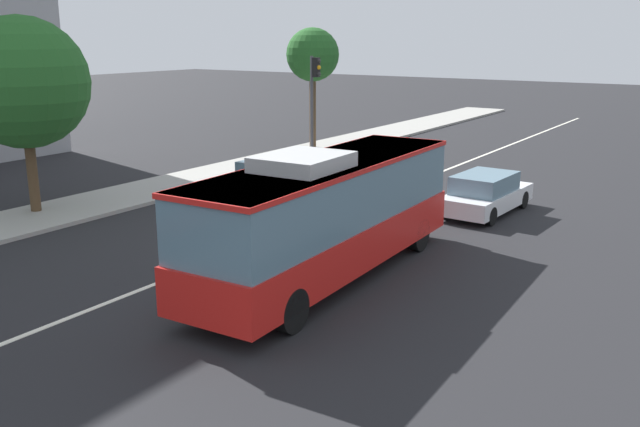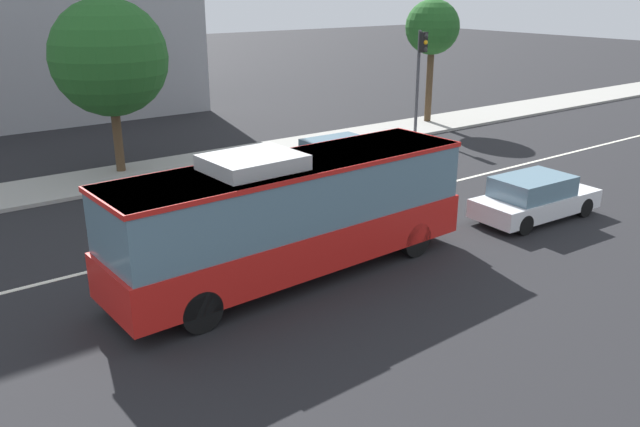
% 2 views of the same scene
% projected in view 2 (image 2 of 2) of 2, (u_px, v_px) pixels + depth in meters
% --- Properties ---
extents(ground_plane, '(160.00, 160.00, 0.00)m').
position_uv_depth(ground_plane, '(306.00, 218.00, 21.29)').
color(ground_plane, black).
extents(sidewalk_kerb, '(80.00, 3.35, 0.14)m').
position_uv_depth(sidewalk_kerb, '(196.00, 164.00, 27.46)').
color(sidewalk_kerb, '#9E9B93').
rests_on(sidewalk_kerb, ground_plane).
extents(lane_centre_line, '(76.00, 0.16, 0.01)m').
position_uv_depth(lane_centre_line, '(306.00, 218.00, 21.28)').
color(lane_centre_line, silver).
rests_on(lane_centre_line, ground_plane).
extents(transit_bus, '(10.09, 2.89, 3.46)m').
position_uv_depth(transit_bus, '(293.00, 210.00, 16.54)').
color(transit_bus, red).
rests_on(transit_bus, ground_plane).
extents(sedan_black, '(4.54, 1.90, 1.46)m').
position_uv_depth(sedan_black, '(333.00, 157.00, 25.97)').
color(sedan_black, black).
rests_on(sedan_black, ground_plane).
extents(sedan_white, '(4.58, 2.01, 1.46)m').
position_uv_depth(sedan_white, '(535.00, 198.00, 21.02)').
color(sedan_white, white).
rests_on(sedan_white, ground_plane).
extents(traffic_light_mid_block, '(0.33, 0.62, 5.20)m').
position_uv_depth(traffic_light_mid_block, '(421.00, 65.00, 31.90)').
color(traffic_light_mid_block, '#47474C').
rests_on(traffic_light_mid_block, ground_plane).
extents(street_tree_kerbside_left, '(2.88, 2.88, 6.62)m').
position_uv_depth(street_tree_kerbside_left, '(432.00, 28.00, 34.25)').
color(street_tree_kerbside_left, '#4C3823').
rests_on(street_tree_kerbside_left, ground_plane).
extents(street_tree_kerbside_centre, '(4.50, 4.50, 6.90)m').
position_uv_depth(street_tree_kerbside_centre, '(109.00, 58.00, 24.79)').
color(street_tree_kerbside_centre, '#4C3823').
rests_on(street_tree_kerbside_centre, ground_plane).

